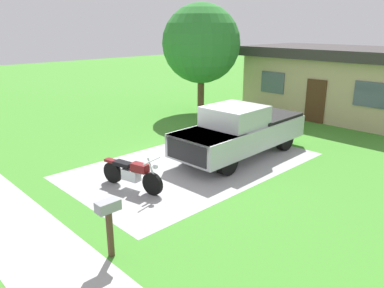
# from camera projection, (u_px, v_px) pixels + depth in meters

# --- Properties ---
(ground_plane) EXTENTS (80.00, 80.00, 0.00)m
(ground_plane) POSITION_uv_depth(u_px,v_px,m) (195.00, 165.00, 12.83)
(ground_plane) COLOR #41882C
(driveway_pad) EXTENTS (5.03, 8.45, 0.01)m
(driveway_pad) POSITION_uv_depth(u_px,v_px,m) (195.00, 165.00, 12.83)
(driveway_pad) COLOR #A2A2A2
(driveway_pad) RESTS_ON ground
(sidewalk_strip) EXTENTS (36.00, 1.80, 0.01)m
(sidewalk_strip) POSITION_uv_depth(u_px,v_px,m) (14.00, 227.00, 8.85)
(sidewalk_strip) COLOR #AAAAA5
(sidewalk_strip) RESTS_ON ground
(motorcycle) EXTENTS (2.18, 0.83, 1.09)m
(motorcycle) POSITION_uv_depth(u_px,v_px,m) (132.00, 174.00, 10.82)
(motorcycle) COLOR black
(motorcycle) RESTS_ON ground
(pickup_truck) EXTENTS (2.18, 5.69, 1.90)m
(pickup_truck) POSITION_uv_depth(u_px,v_px,m) (242.00, 130.00, 13.51)
(pickup_truck) COLOR black
(pickup_truck) RESTS_ON ground
(mailbox) EXTENTS (0.26, 0.48, 1.26)m
(mailbox) POSITION_uv_depth(u_px,v_px,m) (109.00, 214.00, 7.46)
(mailbox) COLOR #4C3823
(mailbox) RESTS_ON ground
(shade_tree) EXTENTS (4.10, 4.10, 5.72)m
(shade_tree) POSITION_uv_depth(u_px,v_px,m) (201.00, 44.00, 19.46)
(shade_tree) COLOR brown
(shade_tree) RESTS_ON ground
(neighbor_house) EXTENTS (9.60, 5.60, 3.50)m
(neighbor_house) POSITION_uv_depth(u_px,v_px,m) (341.00, 81.00, 19.60)
(neighbor_house) COLOR tan
(neighbor_house) RESTS_ON ground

